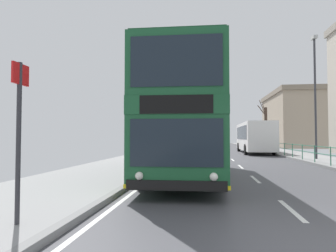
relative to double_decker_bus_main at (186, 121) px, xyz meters
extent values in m
cube|color=silver|center=(2.67, -5.28, -2.28)|extent=(0.12, 2.00, 0.00)
cube|color=silver|center=(2.67, -0.48, -2.28)|extent=(0.12, 2.00, 0.00)
cube|color=silver|center=(2.67, 4.32, -2.28)|extent=(0.12, 2.00, 0.00)
cube|color=silver|center=(2.67, 9.12, -2.28)|extent=(0.12, 2.00, 0.00)
cube|color=silver|center=(2.67, 13.92, -2.28)|extent=(0.12, 2.00, 0.00)
cube|color=silver|center=(2.67, 18.72, -2.28)|extent=(0.12, 2.00, 0.00)
cube|color=silver|center=(2.67, 23.52, -2.28)|extent=(0.12, 2.00, 0.00)
cube|color=silver|center=(2.67, 28.32, -2.28)|extent=(0.12, 2.00, 0.00)
cube|color=silver|center=(2.67, 33.12, -2.28)|extent=(0.12, 2.00, 0.00)
cube|color=silver|center=(2.67, 37.92, -2.28)|extent=(0.12, 2.00, 0.00)
cube|color=silver|center=(2.67, 42.72, -2.28)|extent=(0.12, 2.00, 0.00)
cube|color=silver|center=(-1.28, -7.88, -2.28)|extent=(0.12, 133.00, 0.00)
cube|color=gray|center=(-1.63, -7.88, -2.21)|extent=(0.20, 140.00, 0.14)
cube|color=#19512D|center=(0.00, 0.01, -1.03)|extent=(2.75, 10.21, 1.80)
cube|color=#19512D|center=(0.00, 0.01, 0.11)|extent=(2.76, 10.26, 0.47)
cube|color=#19512D|center=(0.00, 0.01, 1.17)|extent=(2.75, 10.21, 1.65)
cube|color=#154527|center=(0.00, 0.01, 2.03)|extent=(2.67, 9.90, 0.08)
cube|color=#19232D|center=(0.10, -5.08, -0.81)|extent=(2.24, 0.08, 1.15)
cube|color=black|center=(0.10, -5.09, 0.11)|extent=(1.78, 0.07, 0.45)
cube|color=#19232D|center=(0.10, -5.08, 1.17)|extent=(2.24, 0.08, 1.25)
cube|color=black|center=(0.10, -5.09, -1.83)|extent=(2.41, 0.13, 0.24)
cube|color=yellow|center=(0.00, 0.01, -1.87)|extent=(2.78, 10.26, 0.10)
cube|color=#19232D|center=(1.28, 0.29, -0.78)|extent=(0.18, 7.92, 0.94)
cube|color=#19232D|center=(1.28, 0.04, 1.25)|extent=(0.21, 9.14, 0.99)
cube|color=#19232D|center=(-1.29, 0.24, -0.78)|extent=(0.18, 7.92, 0.94)
cube|color=#19232D|center=(-1.28, -0.02, 1.25)|extent=(0.21, 9.14, 0.99)
sphere|color=white|center=(0.99, -5.08, -1.61)|extent=(0.20, 0.20, 0.20)
sphere|color=white|center=(-0.78, -5.12, -1.61)|extent=(0.20, 0.20, 0.20)
cube|color=#19232D|center=(1.36, -3.69, -1.15)|extent=(0.04, 0.90, 1.55)
cylinder|color=black|center=(1.28, -2.84, -1.76)|extent=(0.32, 1.05, 1.04)
cylinder|color=black|center=(-1.16, -2.89, -1.76)|extent=(0.32, 1.05, 1.04)
cylinder|color=black|center=(1.15, 3.21, -1.76)|extent=(0.32, 1.05, 1.04)
cylinder|color=black|center=(-1.29, 3.16, -1.76)|extent=(0.32, 1.05, 1.04)
cube|color=white|center=(5.66, 18.66, -0.62)|extent=(2.67, 10.34, 2.68)
cube|color=#19232D|center=(4.37, 18.68, -0.25)|extent=(0.12, 8.77, 1.29)
cube|color=#19232D|center=(6.94, 18.65, -0.25)|extent=(0.12, 8.77, 1.29)
cube|color=#19232D|center=(5.72, 23.83, -0.35)|extent=(2.19, 0.06, 1.61)
cylinder|color=black|center=(4.47, 21.83, -1.80)|extent=(0.29, 0.96, 0.96)
cylinder|color=black|center=(6.92, 21.80, -1.80)|extent=(0.29, 0.96, 0.96)
cylinder|color=black|center=(4.39, 15.32, -1.80)|extent=(0.29, 0.96, 0.96)
cylinder|color=black|center=(6.84, 15.29, -1.80)|extent=(0.29, 0.96, 0.96)
cylinder|color=#236B4C|center=(7.12, 3.92, -1.65)|extent=(0.05, 0.05, 0.98)
cylinder|color=#236B4C|center=(7.12, 6.16, -1.65)|extent=(0.05, 0.05, 0.98)
cylinder|color=#236B4C|center=(7.12, 8.40, -1.65)|extent=(0.05, 0.05, 0.98)
cylinder|color=#236B4C|center=(7.12, 10.64, -1.65)|extent=(0.05, 0.05, 0.98)
cylinder|color=#236B4C|center=(7.12, 12.88, -1.65)|extent=(0.05, 0.05, 0.98)
cylinder|color=#236B4C|center=(7.12, 15.12, -1.65)|extent=(0.05, 0.05, 0.98)
cylinder|color=#236B4C|center=(7.12, 17.36, -1.65)|extent=(0.05, 0.05, 0.98)
cylinder|color=#236B4C|center=(7.12, 19.60, -1.65)|extent=(0.05, 0.05, 0.98)
cylinder|color=#236B4C|center=(7.12, 21.84, -1.65)|extent=(0.05, 0.05, 0.98)
cylinder|color=#236B4C|center=(7.12, 5.04, -1.21)|extent=(0.04, 33.60, 0.04)
cylinder|color=#236B4C|center=(7.12, 5.04, -1.60)|extent=(0.04, 33.60, 0.04)
cylinder|color=#2D2D33|center=(-2.34, -7.47, -0.77)|extent=(0.08, 0.08, 2.74)
cube|color=red|center=(-2.34, -7.45, 0.40)|extent=(0.04, 0.44, 0.36)
cylinder|color=#38383D|center=(8.19, 8.97, 1.93)|extent=(0.14, 0.14, 8.13)
cube|color=#B2B2AD|center=(8.19, 8.97, 6.11)|extent=(0.28, 0.60, 0.20)
cylinder|color=#423328|center=(8.83, 29.05, 0.59)|extent=(0.39, 0.39, 5.46)
cylinder|color=#423328|center=(8.70, 29.47, 3.13)|extent=(0.38, 0.93, 1.58)
cylinder|color=#423328|center=(8.37, 28.75, 3.21)|extent=(1.02, 0.72, 2.09)
cylinder|color=#423328|center=(8.76, 28.68, 2.01)|extent=(0.27, 0.87, 1.15)
cylinder|color=#423328|center=(8.39, 29.50, 2.94)|extent=(1.02, 1.03, 1.56)
cube|color=gray|center=(16.69, 37.90, 1.77)|extent=(10.57, 15.15, 8.11)
cube|color=slate|center=(16.69, 37.90, 6.18)|extent=(10.99, 15.75, 0.70)
camera|label=1|loc=(0.81, -12.15, -0.68)|focal=31.75mm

